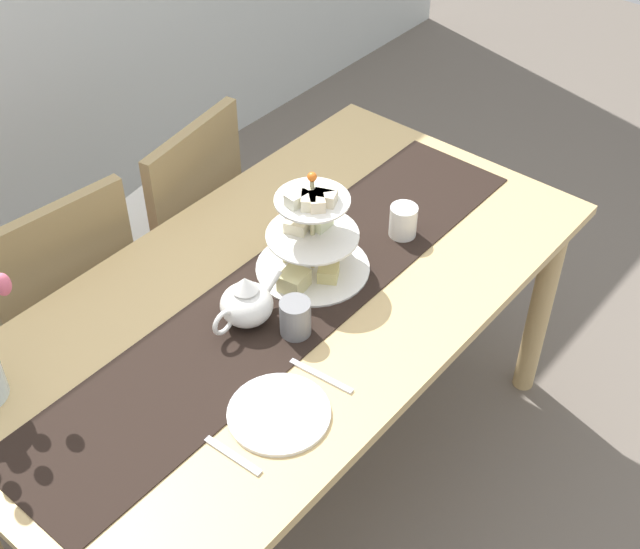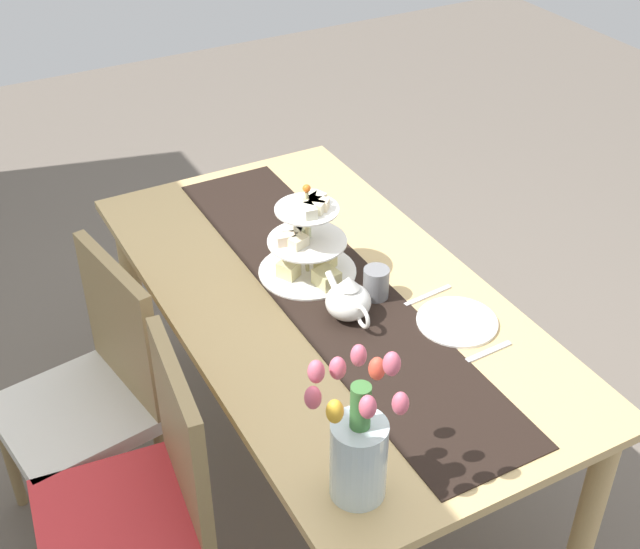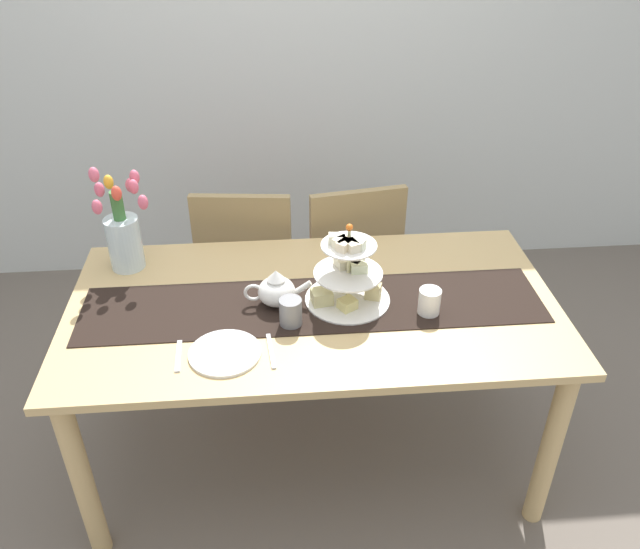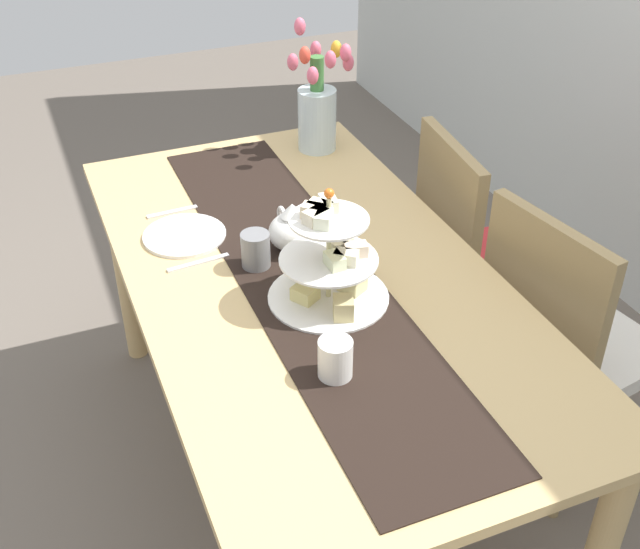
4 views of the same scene
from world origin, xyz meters
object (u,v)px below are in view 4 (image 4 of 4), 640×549
at_px(dinner_plate_left, 185,235).
at_px(fork_left, 172,212).
at_px(tulip_vase, 318,107).
at_px(mug_grey, 256,250).
at_px(chair_right, 562,336).
at_px(tiered_cake_stand, 328,264).
at_px(chair_left, 475,254).
at_px(dining_table, 310,305).
at_px(knife_left, 198,263).
at_px(teapot, 292,230).
at_px(mug_white_text, 335,359).

distance_m(dinner_plate_left, fork_left, 0.15).
relative_size(tulip_vase, mug_grey, 4.50).
height_order(chair_right, tiered_cake_stand, tiered_cake_stand).
xyz_separation_m(chair_left, chair_right, (0.47, 0.00, 0.00)).
bearing_deg(dining_table, tulip_vase, 156.43).
distance_m(tiered_cake_stand, knife_left, 0.39).
bearing_deg(dining_table, chair_right, 72.28).
relative_size(chair_right, knife_left, 5.35).
distance_m(dinner_plate_left, knife_left, 0.15).
distance_m(chair_left, mug_grey, 0.87).
bearing_deg(tiered_cake_stand, dining_table, -179.41).
xyz_separation_m(teapot, mug_white_text, (0.52, -0.10, -0.01)).
xyz_separation_m(tulip_vase, mug_white_text, (1.07, -0.40, -0.10)).
bearing_deg(mug_white_text, mug_grey, -177.33).
xyz_separation_m(chair_right, knife_left, (-0.37, -0.94, 0.26)).
height_order(dining_table, tulip_vase, tulip_vase).
height_order(chair_left, dinner_plate_left, chair_left).
relative_size(mug_grey, mug_white_text, 1.00).
bearing_deg(chair_right, tulip_vase, -157.07).
height_order(tulip_vase, knife_left, tulip_vase).
relative_size(teapot, mug_white_text, 2.51).
xyz_separation_m(chair_left, tiered_cake_stand, (0.37, -0.68, 0.36)).
height_order(chair_left, chair_right, same).
xyz_separation_m(mug_grey, mug_white_text, (0.47, 0.02, -0.00)).
relative_size(chair_left, tulip_vase, 2.13).
height_order(tiered_cake_stand, teapot, tiered_cake_stand).
relative_size(tiered_cake_stand, teapot, 1.28).
bearing_deg(fork_left, knife_left, 0.00).
distance_m(mug_grey, mug_white_text, 0.47).
distance_m(chair_right, tiered_cake_stand, 0.77).
distance_m(tiered_cake_stand, dinner_plate_left, 0.50).
height_order(tiered_cake_stand, knife_left, tiered_cake_stand).
relative_size(chair_left, chair_right, 1.00).
distance_m(tulip_vase, mug_grey, 0.74).
relative_size(dinner_plate_left, fork_left, 1.53).
xyz_separation_m(dining_table, chair_right, (0.22, 0.68, -0.15)).
xyz_separation_m(dinner_plate_left, knife_left, (0.14, 0.00, -0.00)).
bearing_deg(chair_left, dining_table, -69.82).
distance_m(teapot, dinner_plate_left, 0.31).
distance_m(dinner_plate_left, mug_grey, 0.26).
bearing_deg(tulip_vase, tiered_cake_stand, -20.33).
xyz_separation_m(tulip_vase, mug_grey, (0.60, -0.42, -0.09)).
distance_m(tiered_cake_stand, fork_left, 0.63).
xyz_separation_m(dining_table, mug_grey, (-0.08, -0.12, 0.16)).
xyz_separation_m(tiered_cake_stand, dinner_plate_left, (-0.42, -0.26, -0.10)).
bearing_deg(tulip_vase, chair_left, 41.22).
xyz_separation_m(tiered_cake_stand, fork_left, (-0.56, -0.26, -0.10)).
distance_m(teapot, fork_left, 0.41).
bearing_deg(fork_left, mug_white_text, 10.87).
relative_size(chair_right, mug_grey, 9.58).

